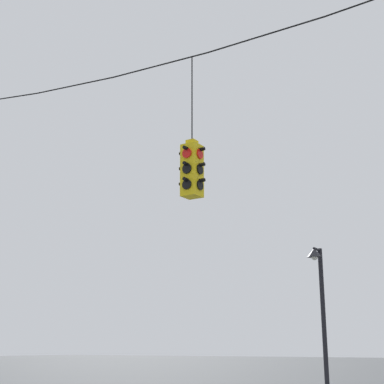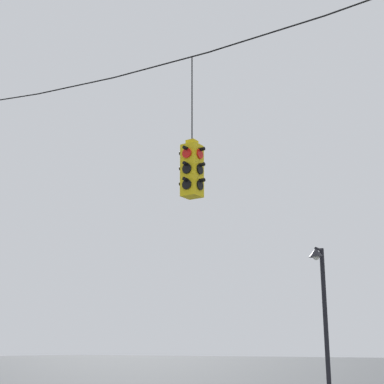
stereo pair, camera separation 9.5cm
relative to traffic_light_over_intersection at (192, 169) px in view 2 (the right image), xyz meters
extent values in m
cylinder|color=black|center=(-5.83, 0.00, 2.91)|extent=(2.49, 0.03, 0.35)
cylinder|color=black|center=(-3.35, 0.00, 2.64)|extent=(2.49, 0.03, 0.25)
cylinder|color=black|center=(-0.86, 0.00, 2.47)|extent=(2.49, 0.03, 0.14)
cylinder|color=black|center=(1.62, 0.00, 2.42)|extent=(2.49, 0.03, 0.03)
cube|color=yellow|center=(0.00, 0.00, -0.03)|extent=(0.34, 0.34, 1.06)
cube|color=yellow|center=(0.00, 0.00, 0.55)|extent=(0.19, 0.19, 0.10)
cylinder|color=black|center=(0.00, 0.00, 1.51)|extent=(0.02, 0.02, 1.83)
cylinder|color=red|center=(0.00, -0.18, 0.29)|extent=(0.20, 0.03, 0.20)
cylinder|color=black|center=(0.00, -0.23, 0.38)|extent=(0.07, 0.12, 0.07)
cylinder|color=black|center=(0.00, -0.18, -0.03)|extent=(0.20, 0.03, 0.20)
cylinder|color=black|center=(0.00, -0.23, 0.06)|extent=(0.07, 0.12, 0.07)
cylinder|color=black|center=(0.00, -0.18, -0.35)|extent=(0.20, 0.03, 0.20)
cylinder|color=black|center=(0.00, -0.23, -0.26)|extent=(0.07, 0.12, 0.07)
cylinder|color=red|center=(0.00, 0.19, 0.29)|extent=(0.20, 0.03, 0.20)
cylinder|color=black|center=(0.00, 0.23, 0.38)|extent=(0.07, 0.12, 0.07)
cylinder|color=black|center=(0.00, 0.19, -0.03)|extent=(0.20, 0.03, 0.20)
cylinder|color=black|center=(0.00, 0.23, 0.06)|extent=(0.07, 0.12, 0.07)
cylinder|color=black|center=(0.00, 0.19, -0.35)|extent=(0.20, 0.03, 0.20)
cylinder|color=black|center=(0.00, 0.23, -0.26)|extent=(0.07, 0.12, 0.07)
cylinder|color=red|center=(-0.19, 0.00, 0.29)|extent=(0.03, 0.20, 0.20)
cylinder|color=black|center=(-0.23, 0.00, 0.38)|extent=(0.12, 0.07, 0.07)
cylinder|color=black|center=(-0.19, 0.00, -0.03)|extent=(0.03, 0.20, 0.20)
cylinder|color=black|center=(-0.23, 0.00, 0.06)|extent=(0.12, 0.07, 0.07)
cylinder|color=black|center=(-0.19, 0.00, -0.35)|extent=(0.03, 0.20, 0.20)
cylinder|color=black|center=(-0.23, 0.00, -0.26)|extent=(0.12, 0.07, 0.07)
cylinder|color=red|center=(0.18, 0.00, 0.29)|extent=(0.03, 0.20, 0.20)
cylinder|color=black|center=(0.23, 0.00, 0.38)|extent=(0.12, 0.07, 0.07)
cylinder|color=black|center=(0.18, 0.00, -0.03)|extent=(0.03, 0.20, 0.20)
cylinder|color=black|center=(0.23, 0.00, 0.06)|extent=(0.12, 0.07, 0.07)
cylinder|color=black|center=(0.18, 0.00, -0.35)|extent=(0.03, 0.20, 0.20)
cylinder|color=black|center=(0.23, 0.00, -0.26)|extent=(0.12, 0.07, 0.07)
cylinder|color=black|center=(0.34, 5.84, -2.98)|extent=(0.12, 0.12, 4.38)
cylinder|color=black|center=(0.34, 5.63, -0.85)|extent=(0.07, 0.42, 0.07)
cone|color=#232328|center=(0.34, 5.42, -0.96)|extent=(0.38, 0.38, 0.23)
sphere|color=silver|center=(0.34, 5.42, -1.07)|extent=(0.17, 0.17, 0.17)
camera|label=1|loc=(5.97, -9.26, -3.37)|focal=55.00mm
camera|label=2|loc=(6.05, -9.21, -3.37)|focal=55.00mm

